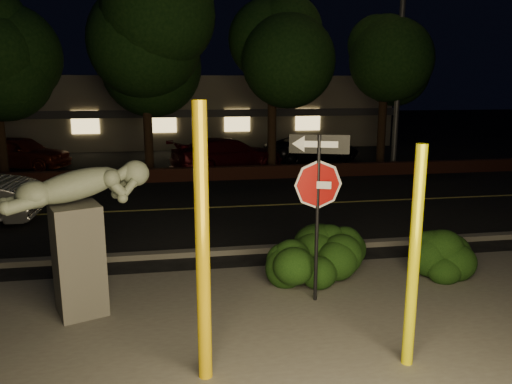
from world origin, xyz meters
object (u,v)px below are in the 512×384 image
yellow_pole_left (203,247)px  sculpture (79,224)px  streetlight (397,7)px  yellow_pole_right (414,259)px  parked_car_red (20,152)px  parked_car_darkred (228,155)px  parked_car_dark (313,149)px  signpost (318,185)px

yellow_pole_left → sculpture: yellow_pole_left is taller
yellow_pole_left → streetlight: (8.60, 13.82, 4.81)m
yellow_pole_left → yellow_pole_right: bearing=-3.0°
parked_car_red → yellow_pole_left: bearing=-139.1°
streetlight → parked_car_darkred: (-6.61, 0.98, -5.83)m
yellow_pole_left → parked_car_dark: yellow_pole_left is taller
streetlight → parked_car_dark: bearing=134.3°
yellow_pole_left → signpost: bearing=44.4°
yellow_pole_left → parked_car_darkred: 14.97m
parked_car_darkred → streetlight: bearing=-118.6°
yellow_pole_right → streetlight: size_ratio=0.27×
yellow_pole_right → streetlight: bearing=66.9°
streetlight → parked_car_darkred: bearing=175.3°
yellow_pole_left → parked_car_red: 18.14m
yellow_pole_right → yellow_pole_left: bearing=177.0°
sculpture → streetlight: (10.39, 11.68, 5.05)m
parked_car_darkred → signpost: bearing=159.9°
streetlight → parked_car_red: 16.68m
yellow_pole_right → parked_car_dark: (3.51, 16.82, -0.85)m
signpost → sculpture: bearing=-163.7°
parked_car_darkred → parked_car_dark: parked_car_darkred is taller
sculpture → parked_car_darkred: (3.78, 12.66, -0.79)m
yellow_pole_left → streetlight: streetlight is taller
yellow_pole_right → sculpture: bearing=152.8°
signpost → parked_car_red: bearing=139.6°
signpost → parked_car_red: size_ratio=0.67×
yellow_pole_left → signpost: (1.99, 1.95, 0.29)m
yellow_pole_left → parked_car_dark: 17.82m
parked_car_dark → streetlight: bearing=-152.9°
streetlight → parked_car_red: size_ratio=2.62×
yellow_pole_right → signpost: yellow_pole_right is taller
sculpture → streetlight: streetlight is taller
yellow_pole_right → signpost: size_ratio=1.03×
parked_car_red → parked_car_dark: bearing=-71.6°
signpost → streetlight: (6.61, 11.87, 4.52)m
yellow_pole_right → parked_car_red: bearing=118.9°
yellow_pole_right → streetlight: (5.96, 13.96, 5.07)m
yellow_pole_right → parked_car_darkred: yellow_pole_right is taller
yellow_pole_right → signpost: (-0.65, 2.09, 0.55)m
sculpture → parked_car_darkred: sculpture is taller
sculpture → parked_car_red: (-4.95, 14.68, -0.77)m
parked_car_red → parked_car_darkred: parked_car_red is taller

